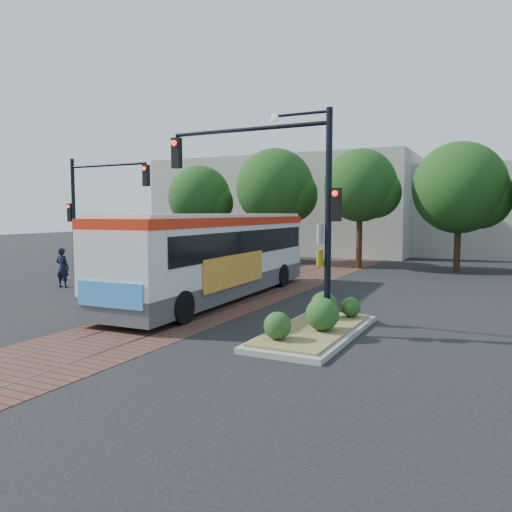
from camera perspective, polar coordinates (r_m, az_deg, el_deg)
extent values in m
plane|color=black|center=(17.13, -7.52, -6.51)|extent=(120.00, 120.00, 0.00)
cube|color=brown|center=(20.51, -1.22, -4.54)|extent=(3.60, 40.00, 0.01)
cube|color=slate|center=(20.86, -3.05, -4.36)|extent=(0.06, 40.00, 0.01)
cube|color=slate|center=(20.17, 0.67, -4.68)|extent=(0.06, 40.00, 0.01)
cylinder|color=#382314|center=(35.71, -6.44, 1.80)|extent=(0.36, 0.36, 2.86)
sphere|color=#163E13|center=(35.67, -6.49, 6.74)|extent=(4.40, 4.40, 4.40)
cylinder|color=#382314|center=(33.75, 2.16, 1.86)|extent=(0.36, 0.36, 3.12)
sphere|color=#163E13|center=(33.75, 2.18, 7.83)|extent=(5.20, 5.20, 5.20)
cylinder|color=#382314|center=(30.97, 11.70, 1.73)|extent=(0.36, 0.36, 3.39)
sphere|color=#163E13|center=(30.97, 11.81, 7.92)|extent=(4.40, 4.40, 4.40)
cylinder|color=#382314|center=(30.84, 22.00, 0.96)|extent=(0.36, 0.36, 2.86)
sphere|color=#163E13|center=(30.81, 22.21, 7.24)|extent=(5.20, 5.20, 5.20)
cube|color=#ADA899|center=(45.38, 4.01, 5.74)|extent=(22.00, 12.00, 8.00)
cube|color=#47474A|center=(19.85, -4.49, -3.22)|extent=(3.13, 12.59, 0.73)
cube|color=white|center=(19.71, -4.52, 0.68)|extent=(3.15, 12.59, 1.98)
cube|color=black|center=(19.96, -4.10, 1.63)|extent=(3.16, 11.35, 0.94)
cube|color=red|center=(19.65, -4.54, 4.01)|extent=(3.20, 12.59, 0.31)
cube|color=white|center=(19.65, -4.55, 4.61)|extent=(3.05, 12.17, 0.15)
cube|color=black|center=(14.64, -16.04, 0.64)|extent=(1.67, 0.20, 0.94)
cube|color=#3894E1|center=(14.65, -16.37, -4.29)|extent=(2.29, 0.16, 0.73)
cube|color=orange|center=(18.22, -2.34, -1.64)|extent=(0.26, 4.68, 1.15)
cylinder|color=black|center=(16.86, -15.46, -5.04)|extent=(0.41, 1.06, 1.04)
cylinder|color=black|center=(15.46, -8.57, -5.81)|extent=(0.41, 1.06, 1.04)
cylinder|color=black|center=(23.89, -2.47, -1.94)|extent=(0.41, 1.06, 1.04)
cylinder|color=black|center=(22.92, 2.90, -2.24)|extent=(0.41, 1.06, 1.04)
cube|color=gray|center=(14.10, 6.66, -8.71)|extent=(2.20, 5.20, 0.15)
cube|color=olive|center=(14.07, 6.67, -8.25)|extent=(1.90, 4.80, 0.08)
sphere|color=#1E4719|center=(12.68, 2.47, -7.88)|extent=(0.70, 0.70, 0.70)
sphere|color=#1E4719|center=(13.68, 7.59, -6.54)|extent=(0.90, 0.90, 0.90)
sphere|color=#1E4719|center=(15.34, 7.77, -5.48)|extent=(0.80, 0.80, 0.80)
sphere|color=#1E4719|center=(15.62, 10.81, -5.70)|extent=(0.60, 0.60, 0.60)
cylinder|color=black|center=(13.79, 8.25, 4.15)|extent=(0.18, 0.18, 6.00)
cylinder|color=black|center=(14.96, -1.03, 14.26)|extent=(5.00, 0.12, 0.12)
cube|color=black|center=(16.19, -9.06, 11.53)|extent=(0.28, 0.22, 0.95)
sphere|color=#FF190C|center=(16.11, -9.37, 12.63)|extent=(0.18, 0.18, 0.18)
cube|color=black|center=(13.72, 9.15, 5.81)|extent=(0.26, 0.20, 0.90)
sphere|color=#FF190C|center=(13.60, 9.00, 7.08)|extent=(0.16, 0.16, 0.16)
cube|color=white|center=(13.74, 7.36, 2.49)|extent=(0.04, 0.45, 0.55)
cube|color=yellow|center=(13.79, 7.33, -0.21)|extent=(0.04, 0.45, 0.45)
cylinder|color=black|center=(14.32, 5.25, 15.88)|extent=(1.60, 0.08, 0.08)
sphere|color=silver|center=(14.62, 2.21, 15.48)|extent=(0.24, 0.24, 0.24)
cylinder|color=black|center=(26.06, -20.09, 3.80)|extent=(0.18, 0.18, 6.00)
cylinder|color=black|center=(24.56, -16.61, 9.92)|extent=(4.50, 0.12, 0.12)
cube|color=black|center=(23.05, -12.45, 8.97)|extent=(0.28, 0.22, 0.95)
sphere|color=#FF190C|center=(22.96, -12.68, 9.73)|extent=(0.18, 0.18, 0.18)
cube|color=black|center=(26.21, -20.45, 4.67)|extent=(0.26, 0.20, 0.90)
sphere|color=#FF190C|center=(26.13, -20.68, 5.32)|extent=(0.16, 0.16, 0.16)
imported|color=black|center=(24.31, -21.24, -1.24)|extent=(0.71, 0.51, 1.81)
imported|color=black|center=(33.67, -3.69, 0.33)|extent=(4.66, 1.94, 1.35)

